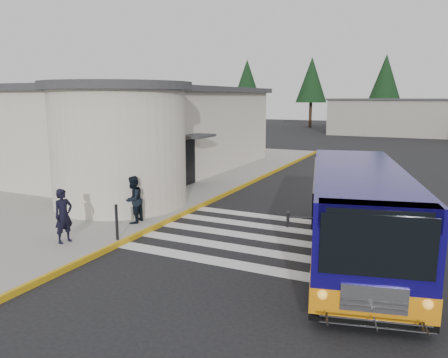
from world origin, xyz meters
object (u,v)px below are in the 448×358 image
at_px(pedestrian_b, 133,200).
at_px(bollard, 117,222).
at_px(transit_bus, 357,217).
at_px(pedestrian_a, 64,216).

xyz_separation_m(pedestrian_b, bollard, (0.66, -1.70, -0.26)).
distance_m(transit_bus, pedestrian_b, 7.33).
relative_size(transit_bus, bollard, 8.40).
relative_size(transit_bus, pedestrian_a, 5.67).
xyz_separation_m(transit_bus, pedestrian_a, (-7.92, -2.66, -0.24)).
bearing_deg(bollard, pedestrian_a, -146.20).
bearing_deg(pedestrian_b, transit_bus, 84.51).
height_order(pedestrian_b, bollard, pedestrian_b).
bearing_deg(pedestrian_a, transit_bus, -60.59).
distance_m(transit_bus, bollard, 6.93).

